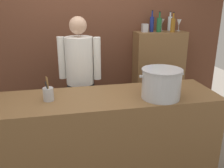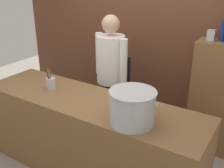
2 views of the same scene
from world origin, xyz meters
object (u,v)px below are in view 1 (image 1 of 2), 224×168
Objects in this scene: utensil_crock at (48,94)px; wine_bottle_clear at (170,23)px; wine_bottle_amber at (173,25)px; stockpot_large at (161,84)px; wine_glass_short at (162,22)px; wine_bottle_green at (159,24)px; chef at (80,73)px; wine_glass_tall at (179,23)px; spice_tin_silver at (145,28)px; wine_bottle_cobalt at (152,24)px.

wine_bottle_clear reaches higher than utensil_crock.
stockpot_large is at bearing -117.84° from wine_bottle_amber.
wine_bottle_green is at bearing -125.95° from wine_glass_short.
stockpot_large is 1.47m from wine_bottle_amber.
wine_glass_tall is at bearing -144.61° from chef.
wine_bottle_clear reaches higher than stockpot_large.
wine_glass_tall is at bearing 3.30° from spice_tin_silver.
chef is 6.54× the size of utensil_crock.
wine_glass_tall is 1.45× the size of spice_tin_silver.
wine_bottle_green is (1.58, 1.16, 0.53)m from utensil_crock.
wine_bottle_clear is 0.45m from spice_tin_silver.
wine_glass_tall is at bearing 32.51° from utensil_crock.
wine_bottle_amber is 1.63× the size of wine_glass_tall.
wine_bottle_green is 0.34m from wine_glass_tall.
chef is 1.66m from wine_bottle_clear.
wine_bottle_clear is 1.64× the size of wine_glass_tall.
wine_bottle_green reaches higher than wine_glass_tall.
wine_bottle_green reaches higher than stockpot_large.
wine_bottle_green is at bearing 158.25° from wine_bottle_amber.
utensil_crock is at bearing -148.21° from wine_bottle_amber.
wine_glass_short is (-0.09, 0.21, 0.02)m from wine_bottle_amber.
wine_glass_short is at bearing -138.63° from chef.
utensil_crock is 0.82× the size of wine_bottle_cobalt.
wine_glass_tall is (1.92, 1.22, 0.54)m from utensil_crock.
stockpot_large is 1.42m from spice_tin_silver.
wine_glass_short is (0.57, 1.44, 0.47)m from stockpot_large.
wine_bottle_cobalt reaches higher than spice_tin_silver.
wine_bottle_cobalt is at bearing 156.67° from wine_bottle_amber.
chef is 0.76m from utensil_crock.
wine_bottle_amber is (1.40, 0.42, 0.53)m from chef.
wine_glass_short is at bearing 68.53° from stockpot_large.
chef reaches higher than wine_glass_tall.
wine_bottle_cobalt reaches higher than wine_glass_short.
stockpot_large is 1.81× the size of utensil_crock.
wine_bottle_amber reaches higher than wine_glass_short.
chef is 5.85× the size of wine_bottle_amber.
wine_bottle_green reaches higher than spice_tin_silver.
wine_bottle_cobalt is at bearing 10.54° from spice_tin_silver.
wine_bottle_clear is (1.44, 0.62, 0.54)m from chef.
wine_bottle_amber is (0.65, 1.24, 0.45)m from stockpot_large.
utensil_crock is 2.28m from wine_bottle_clear.
wine_glass_short reaches higher than wine_glass_tall.
wine_bottle_clear is at bearing -2.40° from wine_glass_short.
wine_bottle_green is 1.68× the size of wine_glass_tall.
wine_bottle_clear is at bearing 64.23° from stockpot_large.
wine_bottle_cobalt reaches higher than wine_bottle_amber.
chef reaches higher than spice_tin_silver.
utensil_crock is 1.46× the size of wine_glass_tall.
wine_bottle_clear is at bearing 13.10° from spice_tin_silver.
wine_bottle_clear reaches higher than wine_glass_short.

